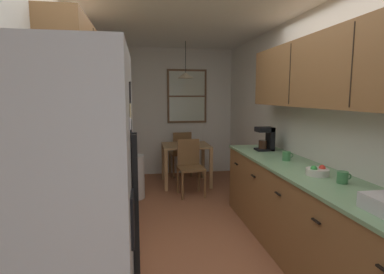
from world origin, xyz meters
name	(u,v)px	position (x,y,z in m)	size (l,w,h in m)	color
ground_plane	(189,224)	(0.00, 1.00, 0.00)	(12.00, 12.00, 0.00)	#995B3D
wall_left	(71,126)	(-1.35, 1.00, 1.27)	(0.10, 9.00, 2.55)	white
wall_right	(292,122)	(1.35, 1.00, 1.27)	(0.10, 9.00, 2.55)	white
wall_back	(169,112)	(0.00, 3.65, 1.27)	(4.40, 0.10, 2.55)	white
ceiling_slab	(188,10)	(0.00, 1.00, 2.59)	(4.40, 9.00, 0.08)	white
refrigerator	(59,247)	(-0.96, -1.21, 0.91)	(0.72, 0.73, 1.82)	silver
stove_range	(82,259)	(-0.99, -0.53, 0.47)	(0.66, 0.60, 1.10)	black
microwave_over_range	(55,93)	(-1.11, -0.53, 1.63)	(0.39, 0.60, 0.30)	black
counter_left	(103,201)	(-1.00, 0.74, 0.45)	(0.64, 1.93, 0.90)	olive
upper_cabinets_left	(83,70)	(-1.14, 0.69, 1.88)	(0.33, 2.01, 0.76)	olive
counter_right	(307,217)	(1.00, -0.04, 0.45)	(0.64, 3.24, 0.90)	olive
upper_cabinets_right	(332,71)	(1.14, -0.09, 1.84)	(0.33, 2.92, 0.67)	olive
dining_table	(186,151)	(0.22, 2.76, 0.61)	(0.84, 0.76, 0.74)	#A87F51
dining_chair_near	(190,164)	(0.20, 2.18, 0.50)	(0.43, 0.43, 0.90)	brown
dining_chair_far	(181,151)	(0.21, 3.35, 0.50)	(0.44, 0.44, 0.90)	brown
pendant_light	(186,75)	(0.22, 2.76, 1.97)	(0.29, 0.29, 0.63)	black
back_window	(187,96)	(0.36, 3.58, 1.60)	(0.81, 0.05, 1.08)	brown
trash_bin	(134,177)	(-0.70, 2.13, 0.34)	(0.34, 0.34, 0.69)	silver
storage_canister	(90,170)	(-1.00, 0.01, 0.98)	(0.13, 0.13, 0.17)	#D84C19
dish_towel	(134,241)	(-0.64, -0.38, 0.50)	(0.02, 0.16, 0.24)	silver
coffee_maker	(267,138)	(1.05, 1.10, 1.06)	(0.22, 0.18, 0.31)	black
mug_by_coffeemaker	(343,177)	(1.06, -0.44, 0.95)	(0.13, 0.09, 0.10)	#3F7F4C
mug_spare	(287,156)	(1.01, 0.46, 0.95)	(0.13, 0.09, 0.10)	#3F7F4C
fruit_bowl	(317,171)	(1.00, -0.17, 0.94)	(0.20, 0.20, 0.09)	silver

